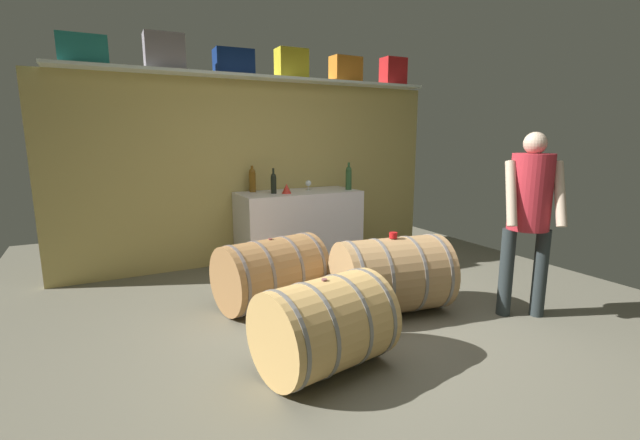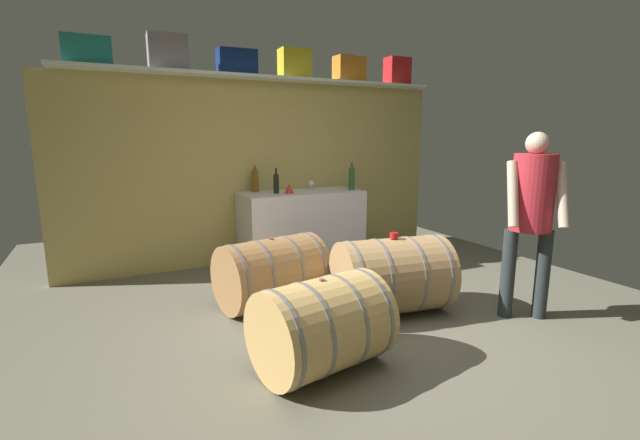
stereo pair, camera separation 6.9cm
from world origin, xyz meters
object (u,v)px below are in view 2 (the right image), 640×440
object	(u,v)px
wine_barrel_near	(392,276)
wine_bottle_green	(352,178)
toolcase_orange	(349,69)
toolcase_red	(397,71)
tasting_cup	(394,235)
toolcase_grey	(168,53)
wine_barrel_flank	(322,325)
wine_barrel_far	(272,272)
toolcase_navy	(237,62)
toolcase_teal	(87,51)
wine_bottle_amber	(255,179)
wine_bottle_dark	(276,183)
toolcase_yellow	(295,64)
red_funnel	(289,189)
wine_glass	(311,184)
work_cabinet	(302,227)
winemaker_pouring	(532,207)

from	to	relation	value
wine_barrel_near	wine_bottle_green	bearing A→B (deg)	80.48
toolcase_orange	wine_barrel_near	distance (m)	2.93
toolcase_red	tasting_cup	size ratio (longest dim) A/B	5.02
toolcase_grey	wine_barrel_near	distance (m)	3.22
wine_barrel_near	tasting_cup	world-z (taller)	tasting_cup
wine_barrel_near	tasting_cup	bearing A→B (deg)	9.08
wine_barrel_flank	wine_barrel_far	bearing A→B (deg)	75.38
wine_bottle_green	wine_barrel_far	size ratio (longest dim) A/B	0.33
tasting_cup	toolcase_navy	bearing A→B (deg)	110.59
toolcase_teal	wine_barrel_near	bearing A→B (deg)	-42.39
wine_bottle_amber	wine_barrel_far	size ratio (longest dim) A/B	0.31
toolcase_red	wine_bottle_dark	distance (m)	2.32
wine_bottle_green	toolcase_yellow	bearing A→B (deg)	149.13
toolcase_teal	wine_barrel_flank	size ratio (longest dim) A/B	0.47
toolcase_teal	wine_bottle_dark	distance (m)	2.27
wine_bottle_dark	red_funnel	xyz separation A→B (m)	(0.14, -0.07, -0.07)
wine_bottle_green	wine_bottle_dark	world-z (taller)	wine_bottle_green
wine_bottle_amber	wine_barrel_near	distance (m)	2.18
toolcase_red	wine_glass	bearing A→B (deg)	-171.06
tasting_cup	toolcase_orange	bearing A→B (deg)	70.59
wine_bottle_amber	red_funnel	xyz separation A→B (m)	(0.30, -0.32, -0.09)
work_cabinet	wine_barrel_flank	distance (m)	2.51
toolcase_red	wine_glass	world-z (taller)	toolcase_red
toolcase_teal	wine_barrel_near	size ratio (longest dim) A/B	0.42
toolcase_grey	toolcase_yellow	distance (m)	1.43
winemaker_pouring	wine_barrel_flank	bearing A→B (deg)	31.67
tasting_cup	toolcase_yellow	bearing A→B (deg)	91.34
toolcase_red	wine_barrel_flank	bearing A→B (deg)	-131.45
wine_bottle_dark	wine_barrel_flank	bearing A→B (deg)	-103.92
toolcase_teal	red_funnel	distance (m)	2.42
wine_bottle_green	wine_bottle_dark	size ratio (longest dim) A/B	1.15
toolcase_yellow	tasting_cup	xyz separation A→B (m)	(0.05, -1.99, -1.68)
wine_bottle_amber	wine_glass	size ratio (longest dim) A/B	2.54
red_funnel	wine_barrel_far	xyz separation A→B (m)	(-0.61, -1.04, -0.62)
wine_bottle_dark	winemaker_pouring	world-z (taller)	winemaker_pouring
wine_bottle_green	wine_barrel_flank	bearing A→B (deg)	-124.65
wine_bottle_dark	wine_bottle_amber	world-z (taller)	wine_bottle_amber
wine_bottle_dark	wine_barrel_flank	size ratio (longest dim) A/B	0.32
toolcase_yellow	wine_bottle_green	xyz separation A→B (m)	(0.59, -0.36, -1.34)
toolcase_orange	wine_bottle_green	xyz separation A→B (m)	(-0.16, -0.36, -1.33)
wine_bottle_dark	winemaker_pouring	xyz separation A→B (m)	(1.36, -2.32, -0.04)
toolcase_navy	toolcase_yellow	size ratio (longest dim) A/B	1.17
toolcase_red	wine_barrel_flank	world-z (taller)	toolcase_red
toolcase_navy	wine_glass	bearing A→B (deg)	-8.60
toolcase_red	wine_glass	xyz separation A→B (m)	(-1.36, -0.17, -1.42)
winemaker_pouring	toolcase_orange	bearing A→B (deg)	-52.62
red_funnel	wine_glass	bearing A→B (deg)	23.96
toolcase_navy	wine_bottle_dark	world-z (taller)	toolcase_navy
toolcase_grey	wine_barrel_flank	xyz separation A→B (m)	(0.50, -2.57, -2.07)
toolcase_yellow	wine_barrel_near	size ratio (longest dim) A/B	0.34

